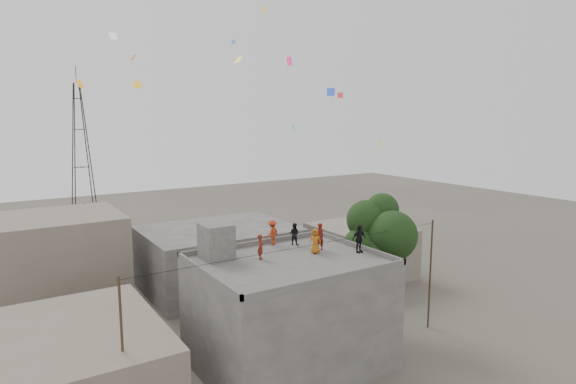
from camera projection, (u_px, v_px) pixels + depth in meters
name	position (u px, v px, depth m)	size (l,w,h in m)	color
ground	(289.00, 363.00, 27.72)	(140.00, 140.00, 0.00)	#4A453C
main_building	(289.00, 313.00, 27.25)	(10.00, 8.00, 6.10)	#4D4A48
parapet	(289.00, 258.00, 26.76)	(10.00, 8.00, 0.30)	#4D4A48
stair_head_box	(216.00, 241.00, 27.10)	(1.60, 1.80, 2.00)	#4D4A48
neighbor_west	(75.00, 368.00, 23.25)	(8.00, 10.00, 4.00)	#6B6354
neighbor_north	(219.00, 257.00, 40.07)	(12.00, 9.00, 5.00)	#4D4A48
neighbor_northwest	(57.00, 262.00, 35.23)	(9.00, 8.00, 7.00)	#6B6354
neighbor_east	(360.00, 250.00, 43.14)	(7.00, 8.00, 4.40)	#6B6354
tree	(379.00, 241.00, 31.18)	(4.90, 4.60, 9.10)	black
utility_line	(309.00, 305.00, 26.35)	(20.12, 0.62, 7.40)	black
transmission_tower	(81.00, 159.00, 57.57)	(2.97, 2.97, 20.01)	black
person_red_adult	(319.00, 237.00, 28.79)	(0.61, 0.40, 1.68)	#63110F
person_orange_child	(315.00, 241.00, 28.19)	(0.71, 0.46, 1.46)	#AD5C13
person_dark_child	(294.00, 234.00, 30.13)	(0.67, 0.52, 1.38)	black
person_dark_adult	(359.00, 239.00, 28.31)	(0.98, 0.41, 1.68)	black
person_orange_adult	(272.00, 233.00, 30.00)	(1.02, 0.59, 1.58)	#A23112
person_red_child	(261.00, 247.00, 27.00)	(0.53, 0.34, 1.44)	maroon
kites	(239.00, 69.00, 30.72)	(19.57, 13.80, 11.11)	orange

